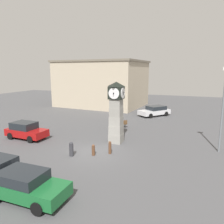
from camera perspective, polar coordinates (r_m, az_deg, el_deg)
ground_plane at (r=17.55m, az=-4.86°, el=-10.48°), size 86.49×86.49×0.00m
clock_tower at (r=19.10m, az=1.11°, el=0.09°), size 1.53×1.60×5.42m
bollard_near_tower at (r=16.89m, az=-10.58°, el=-9.46°), size 0.32×0.32×1.11m
bollard_mid_row at (r=16.85m, az=-4.89°, el=-9.82°), size 0.24×0.24×0.86m
bollard_far_row at (r=17.08m, az=-0.55°, el=-9.23°), size 0.23×0.23×1.00m
car_by_building at (r=12.25m, az=-21.45°, el=-17.31°), size 4.12×1.93×1.44m
car_far_lot at (r=31.54m, az=11.12°, el=0.32°), size 4.34×4.73×1.41m
car_silver_hatch at (r=22.23m, az=-21.57°, el=-4.48°), size 4.03×2.05×1.57m
bench at (r=24.37m, az=2.11°, el=-3.05°), size 1.56×1.45×0.90m
street_lamp_near_road at (r=18.67m, az=27.02°, el=1.76°), size 0.50×0.24×6.61m
warehouse_blue_far at (r=40.10m, az=-2.67°, el=7.47°), size 15.57×12.06×8.05m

